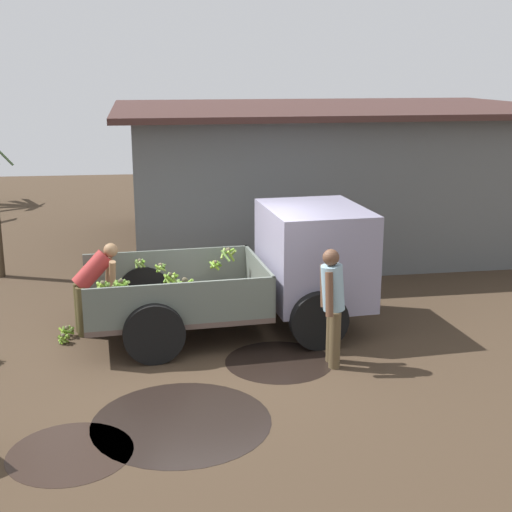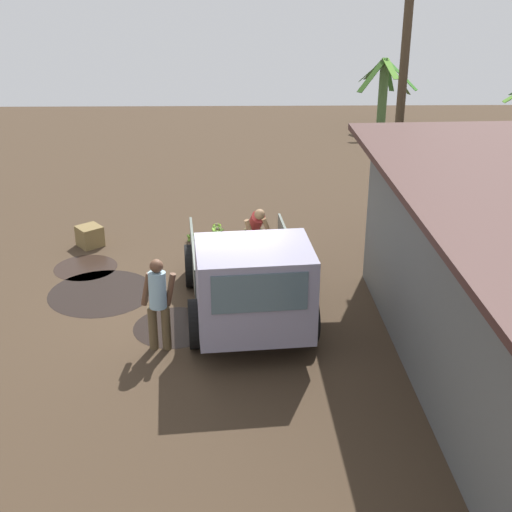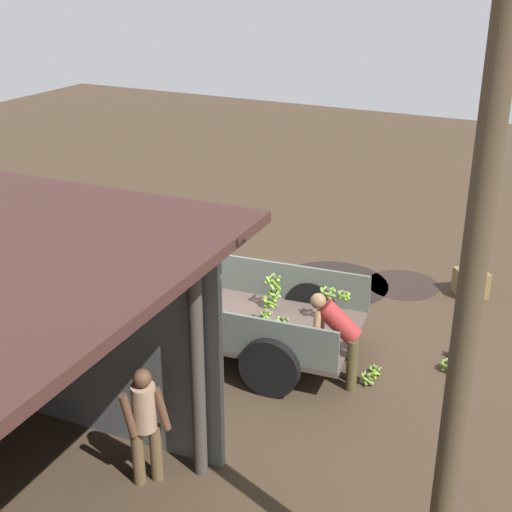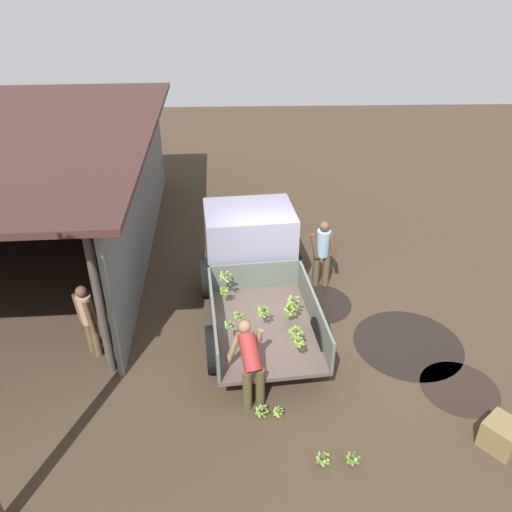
# 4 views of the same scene
# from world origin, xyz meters

# --- Properties ---
(ground) EXTENTS (36.00, 36.00, 0.00)m
(ground) POSITION_xyz_m (0.00, 0.00, 0.00)
(ground) COLOR #3E2F21
(mud_patch_0) EXTENTS (1.52, 1.52, 0.01)m
(mud_patch_0) POSITION_xyz_m (0.64, -0.68, 0.00)
(mud_patch_0) COLOR black
(mud_patch_0) RESTS_ON ground
(mud_patch_1) EXTENTS (2.11, 2.11, 0.01)m
(mud_patch_1) POSITION_xyz_m (-0.76, -2.28, 0.00)
(mud_patch_1) COLOR black
(mud_patch_1) RESTS_ON ground
(mud_patch_2) EXTENTS (1.35, 1.35, 0.01)m
(mud_patch_2) POSITION_xyz_m (-1.96, -2.83, 0.00)
(mud_patch_2) COLOR black
(mud_patch_2) RESTS_ON ground
(cargo_truck) EXTENTS (4.48, 2.53, 1.91)m
(cargo_truck) POSITION_xyz_m (1.01, 0.72, 1.02)
(cargo_truck) COLOR brown
(cargo_truck) RESTS_ON ground
(utility_pole) EXTENTS (0.90, 0.20, 5.96)m
(utility_pole) POSITION_xyz_m (-4.19, 4.19, 3.03)
(utility_pole) COLOR #443625
(utility_pole) RESTS_ON ground
(person_foreground_visitor) EXTENTS (0.36, 0.63, 1.66)m
(person_foreground_visitor) POSITION_xyz_m (1.34, -0.86, 0.92)
(person_foreground_visitor) COLOR brown
(person_foreground_visitor) RESTS_ON ground
(person_worker_loading) EXTENTS (0.74, 0.68, 1.40)m
(person_worker_loading) POSITION_xyz_m (-2.03, 0.83, 0.81)
(person_worker_loading) COLOR #484023
(person_worker_loading) RESTS_ON ground
(person_bystander_near_shed) EXTENTS (0.49, 0.48, 1.53)m
(person_bystander_near_shed) POSITION_xyz_m (-0.81, 3.76, 0.85)
(person_bystander_near_shed) COLOR brown
(person_bystander_near_shed) RESTS_ON ground
(banana_bunch_on_ground_0) EXTENTS (0.25, 0.25, 0.19)m
(banana_bunch_on_ground_0) POSITION_xyz_m (-2.43, 0.65, 0.11)
(banana_bunch_on_ground_0) COLOR brown
(banana_bunch_on_ground_0) RESTS_ON ground
(banana_bunch_on_ground_1) EXTENTS (0.24, 0.24, 0.19)m
(banana_bunch_on_ground_1) POSITION_xyz_m (-3.38, -0.21, 0.11)
(banana_bunch_on_ground_1) COLOR #453E2C
(banana_bunch_on_ground_1) RESTS_ON ground
(banana_bunch_on_ground_2) EXTENTS (0.23, 0.24, 0.20)m
(banana_bunch_on_ground_2) POSITION_xyz_m (-3.39, -0.65, 0.11)
(banana_bunch_on_ground_2) COLOR #48412F
(banana_bunch_on_ground_2) RESTS_ON ground
(banana_bunch_on_ground_3) EXTENTS (0.19, 0.19, 0.16)m
(banana_bunch_on_ground_3) POSITION_xyz_m (-2.45, 0.38, 0.09)
(banana_bunch_on_ground_3) COLOR brown
(banana_bunch_on_ground_3) RESTS_ON ground
(wooden_crate_0) EXTENTS (0.70, 0.70, 0.47)m
(wooden_crate_0) POSITION_xyz_m (-3.16, -2.96, 0.24)
(wooden_crate_0) COLOR brown
(wooden_crate_0) RESTS_ON ground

